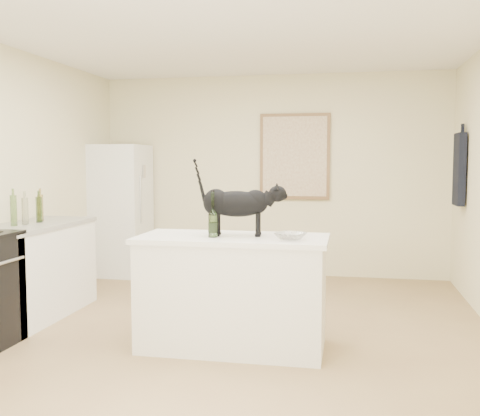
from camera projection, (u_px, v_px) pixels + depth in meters
name	position (u px, v px, depth m)	size (l,w,h in m)	color
floor	(226.00, 339.00, 4.66)	(5.50, 5.50, 0.00)	#9B7E52
ceiling	(225.00, 23.00, 4.44)	(5.50, 5.50, 0.00)	white
wall_back	(272.00, 176.00, 7.24)	(4.50, 4.50, 0.00)	beige
wall_front	(47.00, 218.00, 1.87)	(4.50, 4.50, 0.00)	beige
island_base	(233.00, 295.00, 4.41)	(1.44, 0.67, 0.86)	white
island_top	(233.00, 239.00, 4.37)	(1.50, 0.70, 0.04)	white
left_cabinets	(34.00, 272.00, 5.30)	(0.60, 1.40, 0.86)	white
left_countertop	(32.00, 226.00, 5.26)	(0.62, 1.44, 0.04)	gray
fridge	(120.00, 210.00, 7.27)	(0.68, 0.68, 1.70)	white
artwork_frame	(295.00, 156.00, 7.13)	(0.90, 0.03, 1.10)	brown
artwork_canvas	(295.00, 156.00, 7.12)	(0.82, 0.00, 1.02)	beige
hanging_garment	(459.00, 169.00, 6.13)	(0.08, 0.34, 0.80)	black
black_cat	(236.00, 207.00, 4.38)	(0.65, 0.19, 0.45)	black
wine_bottle	(213.00, 217.00, 4.30)	(0.07, 0.07, 0.32)	#315B24
glass_bowl	(291.00, 236.00, 4.16)	(0.23, 0.23, 0.06)	silver
fridge_paper	(145.00, 171.00, 7.16)	(0.00, 0.13, 0.17)	beige
counter_bottle_cluster	(29.00, 210.00, 5.24)	(0.12, 0.47, 0.28)	#356221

